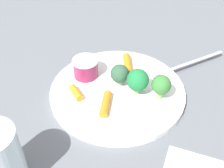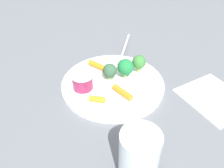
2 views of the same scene
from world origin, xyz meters
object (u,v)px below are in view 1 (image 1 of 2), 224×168
sauce_cup (86,68)px  carrot_stick_0 (128,64)px  broccoli_floret_2 (119,74)px  carrot_stick_2 (76,93)px  fork (186,64)px  broccoli_floret_1 (161,85)px  plate (117,91)px  broccoli_floret_0 (138,81)px  carrot_stick_1 (106,104)px

sauce_cup → carrot_stick_0: size_ratio=0.91×
broccoli_floret_2 → carrot_stick_0: size_ratio=0.81×
carrot_stick_2 → fork: 0.25m
broccoli_floret_1 → fork: size_ratio=0.35×
carrot_stick_0 → carrot_stick_2: bearing=-121.7°
plate → broccoli_floret_2: size_ratio=5.68×
broccoli_floret_0 → broccoli_floret_1: 0.04m
carrot_stick_1 → fork: size_ratio=0.40×
broccoli_floret_2 → fork: bearing=40.5°
carrot_stick_2 → fork: size_ratio=0.26×
sauce_cup → fork: size_ratio=0.36×
broccoli_floret_0 → carrot_stick_1: (-0.05, -0.05, -0.02)m
broccoli_floret_2 → broccoli_floret_0: bearing=-21.4°
sauce_cup → fork: (0.19, 0.10, -0.02)m
broccoli_floret_1 → carrot_stick_2: size_ratio=1.36×
carrot_stick_2 → fork: carrot_stick_2 is taller
broccoli_floret_2 → carrot_stick_0: broccoli_floret_2 is taller
plate → carrot_stick_0: (0.00, 0.08, 0.01)m
broccoli_floret_2 → carrot_stick_2: bearing=-141.2°
plate → carrot_stick_0: size_ratio=4.59×
broccoli_floret_2 → carrot_stick_1: bearing=-94.5°
carrot_stick_1 → carrot_stick_0: bearing=85.8°
carrot_stick_0 → carrot_stick_1: (-0.01, -0.13, -0.00)m
plate → broccoli_floret_1: 0.09m
broccoli_floret_0 → plate: bearing=177.3°
fork → broccoli_floret_1: bearing=-107.8°
plate → carrot_stick_2: 0.08m
broccoli_floret_2 → carrot_stick_2: size_ratio=1.24×
broccoli_floret_0 → sauce_cup: bearing=167.8°
broccoli_floret_1 → carrot_stick_2: 0.16m
broccoli_floret_2 → carrot_stick_2: (-0.07, -0.05, -0.02)m
broccoli_floret_1 → sauce_cup: bearing=172.2°
sauce_cup → broccoli_floret_0: 0.12m
sauce_cup → broccoli_floret_0: (0.11, -0.02, 0.01)m
carrot_stick_1 → fork: (0.13, 0.17, -0.01)m
sauce_cup → fork: bearing=26.4°
sauce_cup → broccoli_floret_2: 0.07m
carrot_stick_0 → carrot_stick_1: same height
carrot_stick_1 → broccoli_floret_1: bearing=30.7°
carrot_stick_1 → broccoli_floret_2: bearing=85.5°
plate → fork: size_ratio=1.83×
sauce_cup → broccoli_floret_0: size_ratio=0.97×
carrot_stick_0 → carrot_stick_2: size_ratio=1.54×
broccoli_floret_2 → fork: (0.12, 0.10, -0.03)m
carrot_stick_2 → carrot_stick_0: bearing=58.3°
plate → broccoli_floret_0: broccoli_floret_0 is taller
broccoli_floret_0 → broccoli_floret_1: size_ratio=1.07×
carrot_stick_0 → fork: carrot_stick_0 is taller
broccoli_floret_1 → carrot_stick_2: broccoli_floret_1 is taller
plate → broccoli_floret_0: 0.05m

